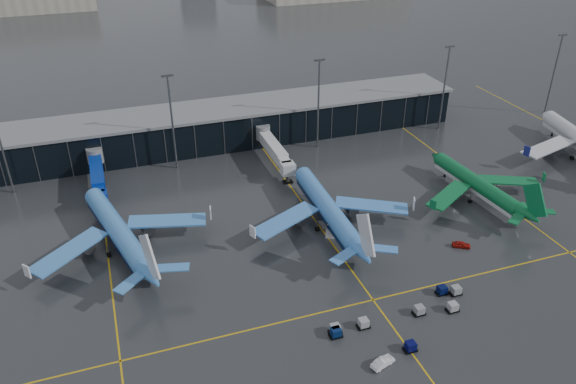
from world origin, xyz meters
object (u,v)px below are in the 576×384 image
object	(u,v)px
service_van_white	(383,362)
airliner_aer_lingus	(478,175)
mobile_airstair	(331,231)
airliner_klm_near	(327,197)
service_van_red	(461,244)
airliner_arkefly	(115,219)
baggage_carts	(403,316)

from	to	relation	value
service_van_white	airliner_aer_lingus	bearing A→B (deg)	-66.59
mobile_airstair	airliner_klm_near	bearing A→B (deg)	104.38
service_van_red	service_van_white	size ratio (longest dim) A/B	0.89
airliner_aer_lingus	service_van_white	size ratio (longest dim) A/B	9.06
airliner_arkefly	airliner_klm_near	xyz separation A→B (m)	(44.20, -5.85, -0.10)
service_van_white	service_van_red	bearing A→B (deg)	-70.49
airliner_aer_lingus	service_van_red	world-z (taller)	airliner_aer_lingus
airliner_klm_near	airliner_arkefly	bearing A→B (deg)	174.08
mobile_airstair	service_van_white	bearing A→B (deg)	-76.14
service_van_white	mobile_airstair	bearing A→B (deg)	-28.57
mobile_airstair	service_van_white	world-z (taller)	mobile_airstair
mobile_airstair	airliner_arkefly	bearing A→B (deg)	-169.06
airliner_klm_near	service_van_red	world-z (taller)	airliner_klm_near
airliner_klm_near	mobile_airstair	distance (m)	7.44
airliner_aer_lingus	airliner_arkefly	bearing A→B (deg)	171.07
airliner_klm_near	service_van_red	bearing A→B (deg)	-35.95
mobile_airstair	service_van_white	xyz separation A→B (m)	(-6.80, -36.98, -0.07)
airliner_klm_near	baggage_carts	xyz separation A→B (m)	(0.75, -33.08, -5.92)
baggage_carts	service_van_red	world-z (taller)	baggage_carts
airliner_klm_near	baggage_carts	bearing A→B (deg)	-87.08
airliner_klm_near	airliner_aer_lingus	world-z (taller)	airliner_klm_near
airliner_klm_near	airliner_aer_lingus	size ratio (longest dim) A/B	1.13
baggage_carts	service_van_red	bearing A→B (deg)	34.43
airliner_arkefly	service_van_red	bearing A→B (deg)	-33.18
airliner_aer_lingus	service_van_red	size ratio (longest dim) A/B	10.24
airliner_aer_lingus	airliner_klm_near	bearing A→B (deg)	174.42
airliner_arkefly	baggage_carts	world-z (taller)	airliner_arkefly
mobile_airstair	service_van_red	xyz separation A→B (m)	(23.87, -13.31, -0.13)
service_van_red	service_van_white	xyz separation A→B (m)	(-30.67, -23.67, 0.06)
airliner_klm_near	service_van_white	distance (m)	42.54
airliner_arkefly	service_van_red	distance (m)	71.58
airliner_aer_lingus	service_van_white	distance (m)	61.35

